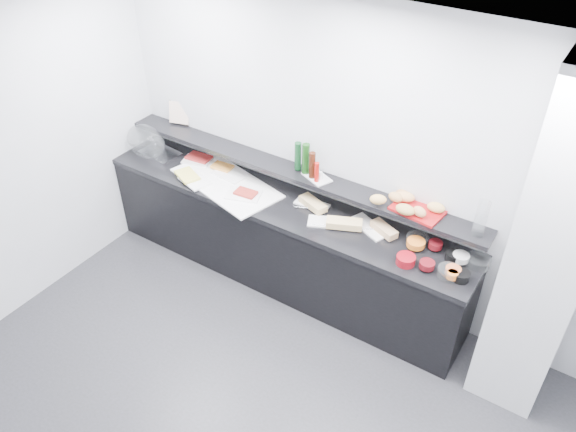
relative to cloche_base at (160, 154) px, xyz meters
The scene contains 56 objects.
back_wall 2.22m from the cloche_base, ahead, with size 5.00×0.02×2.70m, color silver.
ceiling 3.28m from the cloche_base, 38.50° to the right, with size 5.00×5.00×0.00m, color white.
column 3.68m from the cloche_base, ahead, with size 0.50×0.50×2.70m, color silver.
buffet_cabinet 1.54m from the cloche_base, ahead, with size 3.60×0.60×0.85m, color black.
counter_top 1.46m from the cloche_base, ahead, with size 3.62×0.62×0.05m, color black.
wall_shelf 1.48m from the cloche_base, ahead, with size 3.60×0.25×0.04m, color black.
cloche_base is the anchor object (origin of this frame).
cloche_dome 0.19m from the cloche_base, behind, with size 0.48×0.31×0.34m, color silver.
linen_runner 0.87m from the cloche_base, ahead, with size 1.09×0.52×0.01m, color white.
platter_meat_a 0.41m from the cloche_base, 14.83° to the left, with size 0.27×0.18×0.01m, color silver.
food_meat_a 0.42m from the cloche_base, 18.60° to the left, with size 0.24×0.15×0.02m, color maroon.
platter_salmon 0.83m from the cloche_base, ahead, with size 0.31×0.21×0.01m, color white.
food_salmon 0.71m from the cloche_base, 10.08° to the left, with size 0.20×0.13×0.02m, color #F99933.
platter_cheese 0.65m from the cloche_base, 16.99° to the right, with size 0.30×0.20×0.01m, color white.
food_cheese 0.55m from the cloche_base, 19.01° to the right, with size 0.25×0.16×0.02m, color #E2D457.
platter_meat_b 1.14m from the cloche_base, ahead, with size 0.30×0.20×0.01m, color white.
food_meat_b 1.16m from the cloche_base, ahead, with size 0.19×0.12×0.02m, color maroon.
sandwich_plate_left 1.72m from the cloche_base, ahead, with size 0.31×0.13×0.01m, color white.
sandwich_food_left 1.75m from the cloche_base, ahead, with size 0.28×0.11×0.06m, color tan.
tongs_left 1.69m from the cloche_base, ahead, with size 0.01×0.01×0.16m, color #BABEC2.
sandwich_plate_mid 1.98m from the cloche_base, ahead, with size 0.37×0.16×0.01m, color white.
sandwich_food_mid 2.11m from the cloche_base, ahead, with size 0.30×0.11×0.06m, color tan.
tongs_mid 1.95m from the cloche_base, ahead, with size 0.01×0.01×0.16m, color silver.
sandwich_plate_right 2.29m from the cloche_base, ahead, with size 0.37×0.16×0.01m, color white.
sandwich_food_right 2.43m from the cloche_base, ahead, with size 0.25×0.10×0.06m, color tan.
tongs_right 2.32m from the cloche_base, ahead, with size 0.01×0.01×0.16m, color silver.
bowl_glass_fruit 2.70m from the cloche_base, ahead, with size 0.18×0.18×0.07m, color white.
fill_glass_fruit 2.72m from the cloche_base, ahead, with size 0.15×0.15×0.05m, color orange.
bowl_black_jam 3.02m from the cloche_base, ahead, with size 0.13×0.13×0.07m, color black.
fill_black_jam 2.86m from the cloche_base, ahead, with size 0.11×0.11×0.05m, color maroon.
bowl_glass_cream 3.20m from the cloche_base, ahead, with size 0.19×0.19×0.07m, color white.
fill_glass_cream 3.07m from the cloche_base, ahead, with size 0.13×0.13×0.05m, color silver.
bowl_red_jam 2.73m from the cloche_base, ahead, with size 0.15×0.15×0.07m, color maroon.
fill_red_jam 2.89m from the cloche_base, ahead, with size 0.12×0.12×0.05m, color #550C11.
bowl_glass_salmon 3.05m from the cloche_base, ahead, with size 0.17×0.17×0.07m, color white.
fill_glass_salmon 3.08m from the cloche_base, ahead, with size 0.12×0.12×0.05m, color #D56534.
bowl_black_fruit 3.14m from the cloche_base, ahead, with size 0.13×0.13×0.07m, color black.
fill_black_fruit 3.09m from the cloche_base, ahead, with size 0.08×0.08×0.05m, color orange.
framed_print 0.46m from the cloche_base, 80.03° to the left, with size 0.21×0.02×0.26m, color black.
print_art 0.45m from the cloche_base, 76.07° to the left, with size 0.21×0.00×0.22m, color beige.
condiment_tray 1.75m from the cloche_base, ahead, with size 0.26×0.16×0.01m, color white.
bottle_green_a 1.57m from the cloche_base, ahead, with size 0.06×0.06×0.26m, color #0F381A.
bottle_brown 1.73m from the cloche_base, ahead, with size 0.06×0.06×0.24m, color #37150A.
bottle_green_b 1.66m from the cloche_base, ahead, with size 0.07×0.07×0.28m, color #123B10.
bottle_hot 1.79m from the cloche_base, ahead, with size 0.04×0.04×0.18m, color #A8120C.
shaker_salt 1.79m from the cloche_base, ahead, with size 0.03×0.03×0.07m, color silver.
shaker_pepper 1.71m from the cloche_base, ahead, with size 0.03×0.03×0.07m, color white.
bread_tray 2.66m from the cloche_base, ahead, with size 0.39×0.28×0.02m, color #9E1114.
bread_roll_nw 2.54m from the cloche_base, ahead, with size 0.16×0.10×0.08m, color tan.
bread_roll_n 2.51m from the cloche_base, ahead, with size 0.12×0.08×0.08m, color #AF7442.
bread_roll_ne 2.80m from the cloche_base, ahead, with size 0.14×0.09×0.08m, color tan.
bread_roll_sw 2.36m from the cloche_base, ahead, with size 0.14×0.09×0.08m, color tan.
bread_roll_s 2.60m from the cloche_base, ahead, with size 0.16×0.10×0.08m, color #AE8842.
bread_roll_se 2.70m from the cloche_base, ahead, with size 0.12×0.08×0.08m, color #C27F4A.
bread_roll_midw 2.47m from the cloche_base, ahead, with size 0.13×0.08×0.08m, color #BB8547.
carafe 3.16m from the cloche_base, ahead, with size 0.09×0.09×0.30m, color silver.
Camera 1 is at (1.59, -1.68, 3.78)m, focal length 35.00 mm.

